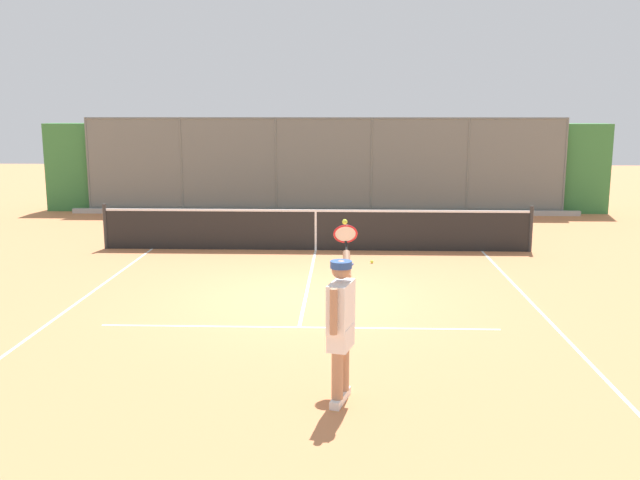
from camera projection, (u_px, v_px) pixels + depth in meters
name	position (u px, v px, depth m)	size (l,w,h in m)	color
ground_plane	(305.00, 299.00, 12.15)	(60.00, 60.00, 0.00)	#C67A4C
court_line_markings	(298.00, 332.00, 10.33)	(7.82, 10.77, 0.01)	white
fence_backdrop	(324.00, 168.00, 22.44)	(17.98, 1.37, 3.01)	slate
tennis_net	(316.00, 229.00, 16.25)	(10.05, 0.09, 1.07)	#2D2D2D
tennis_player	(341.00, 320.00, 7.71)	(0.36, 1.39, 1.93)	silver
tennis_ball_near_baseline	(372.00, 262.00, 14.94)	(0.07, 0.07, 0.07)	#CCDB33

